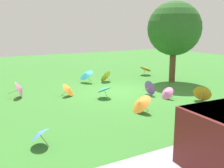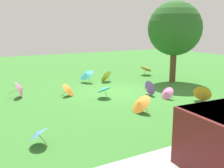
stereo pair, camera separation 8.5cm
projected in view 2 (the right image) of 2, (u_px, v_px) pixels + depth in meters
name	position (u px, v px, depth m)	size (l,w,h in m)	color
ground	(120.00, 92.00, 13.71)	(40.00, 40.00, 0.00)	#387A2D
shade_tree	(175.00, 29.00, 15.47)	(3.14, 3.14, 4.75)	brown
parasol_pink_0	(167.00, 93.00, 12.27)	(0.66, 0.67, 0.60)	tan
parasol_orange_0	(140.00, 103.00, 10.35)	(0.79, 0.93, 0.75)	tan
parasol_orange_1	(203.00, 93.00, 11.89)	(0.85, 0.95, 0.78)	tan
parasol_orange_2	(69.00, 89.00, 12.80)	(0.89, 0.90, 0.65)	tan
parasol_purple_1	(151.00, 87.00, 13.04)	(0.70, 0.75, 0.74)	tan
parasol_yellow_1	(105.00, 75.00, 16.12)	(0.97, 0.87, 0.76)	tan
parasol_orange_3	(146.00, 68.00, 18.34)	(0.91, 0.94, 0.72)	tan
parasol_teal_0	(86.00, 74.00, 15.79)	(0.94, 1.01, 0.83)	tan
parasol_blue_1	(38.00, 133.00, 7.44)	(0.84, 0.84, 0.61)	tan
parasol_pink_2	(21.00, 89.00, 12.55)	(0.86, 0.89, 0.83)	tan
parasol_teal_3	(104.00, 89.00, 12.44)	(0.87, 0.86, 0.66)	tan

